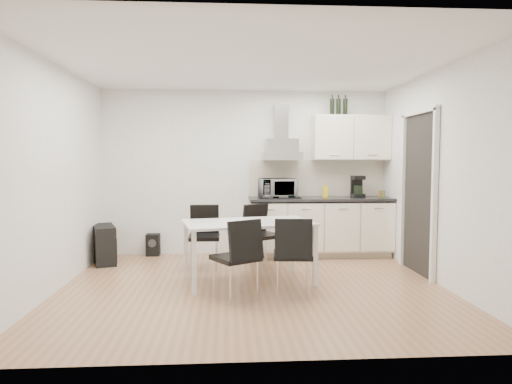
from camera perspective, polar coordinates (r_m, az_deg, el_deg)
ground at (r=5.51m, az=-0.41°, el=-11.81°), size 4.50×4.50×0.00m
wall_back at (r=7.30m, az=-1.31°, el=2.42°), size 4.50×0.10×2.60m
wall_front at (r=3.31m, az=1.52°, el=0.53°), size 4.50×0.10×2.60m
wall_left at (r=5.64m, az=-23.89°, el=1.62°), size 0.10×4.00×2.60m
wall_right at (r=5.88m, az=22.07°, el=1.75°), size 0.10×4.00×2.60m
ceiling at (r=5.41m, az=-0.43°, el=15.72°), size 4.50×4.50×0.00m
doorway at (r=6.37m, az=19.54°, el=-0.29°), size 0.08×1.04×2.10m
kitchenette at (r=7.21m, az=8.21°, el=-1.37°), size 2.22×0.64×2.52m
dining_table at (r=5.60m, az=-0.95°, el=-4.44°), size 1.68×1.17×0.75m
chair_far_left at (r=6.30m, az=-6.52°, el=-5.72°), size 0.44×0.50×0.88m
chair_far_right at (r=6.38m, az=0.89°, el=-5.57°), size 0.63×0.65×0.88m
chair_near_left at (r=4.96m, az=-2.58°, el=-8.35°), size 0.64×0.66×0.88m
chair_near_right at (r=5.11m, az=4.60°, el=-7.99°), size 0.49×0.54×0.88m
guitar_amp at (r=7.05m, az=-18.44°, el=-6.21°), size 0.49×0.71×0.55m
floor_speaker at (r=7.41m, az=-12.74°, el=-6.45°), size 0.21×0.18×0.34m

